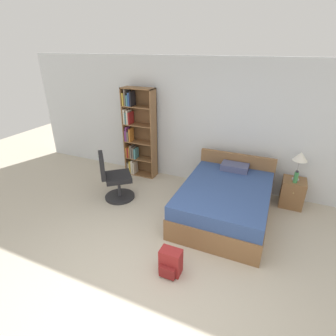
{
  "coord_description": "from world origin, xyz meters",
  "views": [
    {
      "loc": [
        1.18,
        -1.87,
        2.78
      ],
      "look_at": [
        -0.5,
        1.98,
        0.79
      ],
      "focal_mm": 28.0,
      "sensor_mm": 36.0,
      "label": 1
    }
  ],
  "objects_px": {
    "bookshelf": "(137,134)",
    "bed": "(225,200)",
    "nightstand": "(292,193)",
    "office_chair": "(114,179)",
    "water_bottle": "(296,177)",
    "backpack_red": "(170,262)",
    "table_lamp": "(300,157)"
  },
  "relations": [
    {
      "from": "office_chair",
      "to": "nightstand",
      "type": "bearing_deg",
      "value": 19.47
    },
    {
      "from": "bed",
      "to": "water_bottle",
      "type": "bearing_deg",
      "value": 35.02
    },
    {
      "from": "office_chair",
      "to": "water_bottle",
      "type": "distance_m",
      "value": 3.35
    },
    {
      "from": "water_bottle",
      "to": "office_chair",
      "type": "bearing_deg",
      "value": -162.09
    },
    {
      "from": "bookshelf",
      "to": "nightstand",
      "type": "distance_m",
      "value": 3.4
    },
    {
      "from": "bed",
      "to": "backpack_red",
      "type": "height_order",
      "value": "bed"
    },
    {
      "from": "bookshelf",
      "to": "backpack_red",
      "type": "xyz_separation_m",
      "value": [
        1.88,
        -2.46,
        -0.8
      ]
    },
    {
      "from": "bed",
      "to": "backpack_red",
      "type": "distance_m",
      "value": 1.63
    },
    {
      "from": "bed",
      "to": "nightstand",
      "type": "height_order",
      "value": "bed"
    },
    {
      "from": "bed",
      "to": "office_chair",
      "type": "height_order",
      "value": "office_chair"
    },
    {
      "from": "office_chair",
      "to": "table_lamp",
      "type": "height_order",
      "value": "table_lamp"
    },
    {
      "from": "backpack_red",
      "to": "bed",
      "type": "bearing_deg",
      "value": 76.9
    },
    {
      "from": "office_chair",
      "to": "nightstand",
      "type": "height_order",
      "value": "office_chair"
    },
    {
      "from": "bookshelf",
      "to": "office_chair",
      "type": "relative_size",
      "value": 2.05
    },
    {
      "from": "bookshelf",
      "to": "bed",
      "type": "height_order",
      "value": "bookshelf"
    },
    {
      "from": "bed",
      "to": "water_bottle",
      "type": "relative_size",
      "value": 8.58
    },
    {
      "from": "office_chair",
      "to": "table_lamp",
      "type": "distance_m",
      "value": 3.43
    },
    {
      "from": "bed",
      "to": "backpack_red",
      "type": "bearing_deg",
      "value": -103.1
    },
    {
      "from": "nightstand",
      "to": "table_lamp",
      "type": "bearing_deg",
      "value": 90.08
    },
    {
      "from": "bookshelf",
      "to": "office_chair",
      "type": "distance_m",
      "value": 1.29
    },
    {
      "from": "bookshelf",
      "to": "backpack_red",
      "type": "distance_m",
      "value": 3.2
    },
    {
      "from": "bed",
      "to": "office_chair",
      "type": "xyz_separation_m",
      "value": [
        -2.11,
        -0.28,
        0.11
      ]
    },
    {
      "from": "bookshelf",
      "to": "bed",
      "type": "distance_m",
      "value": 2.5
    },
    {
      "from": "bookshelf",
      "to": "table_lamp",
      "type": "relative_size",
      "value": 3.66
    },
    {
      "from": "office_chair",
      "to": "backpack_red",
      "type": "relative_size",
      "value": 2.63
    },
    {
      "from": "table_lamp",
      "to": "backpack_red",
      "type": "xyz_separation_m",
      "value": [
        -1.45,
        -2.45,
        -0.8
      ]
    },
    {
      "from": "bed",
      "to": "water_bottle",
      "type": "distance_m",
      "value": 1.35
    },
    {
      "from": "office_chair",
      "to": "water_bottle",
      "type": "bearing_deg",
      "value": 17.91
    },
    {
      "from": "bed",
      "to": "table_lamp",
      "type": "xyz_separation_m",
      "value": [
        1.08,
        0.87,
        0.66
      ]
    },
    {
      "from": "nightstand",
      "to": "water_bottle",
      "type": "distance_m",
      "value": 0.39
    },
    {
      "from": "bookshelf",
      "to": "nightstand",
      "type": "xyz_separation_m",
      "value": [
        3.32,
        -0.03,
        -0.71
      ]
    },
    {
      "from": "nightstand",
      "to": "water_bottle",
      "type": "xyz_separation_m",
      "value": [
        -0.01,
        -0.1,
        0.37
      ]
    }
  ]
}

